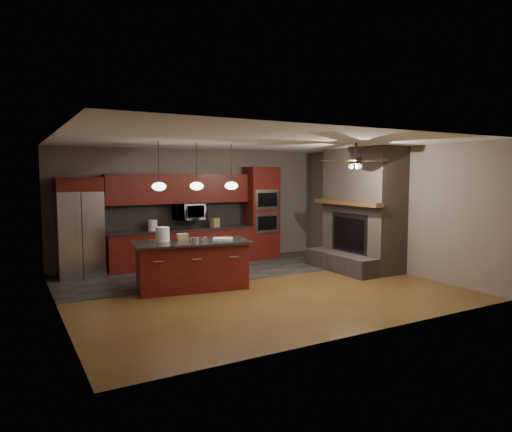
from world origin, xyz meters
TOP-DOWN VIEW (x-y plane):
  - ground at (0.00, 0.00)m, footprint 7.00×7.00m
  - ceiling at (0.00, 0.00)m, footprint 7.00×6.00m
  - back_wall at (0.00, 3.00)m, footprint 7.00×0.02m
  - right_wall at (3.50, 0.00)m, footprint 0.02×6.00m
  - left_wall at (-3.50, 0.00)m, footprint 0.02×6.00m
  - slate_tile_patch at (0.00, 1.80)m, footprint 7.00×2.40m
  - fireplace_column at (3.04, 0.40)m, footprint 1.30×2.10m
  - back_cabinetry at (-0.48, 2.74)m, footprint 3.59×0.64m
  - oven_tower at (1.70, 2.69)m, footprint 0.80×0.63m
  - microwave at (-0.27, 2.75)m, footprint 0.73×0.41m
  - refrigerator at (-2.80, 2.62)m, footprint 0.92×0.75m
  - kitchen_island at (-1.10, 0.49)m, footprint 2.30×1.32m
  - white_bucket at (-1.60, 0.69)m, footprint 0.34×0.34m
  - paint_can at (-1.13, 0.25)m, footprint 0.19×0.19m
  - paint_tray at (-0.49, 0.39)m, footprint 0.45×0.41m
  - cardboard_box at (-1.20, 0.71)m, footprint 0.22×0.18m
  - counter_bucket at (-1.20, 2.70)m, footprint 0.23×0.23m
  - counter_box at (0.35, 2.65)m, footprint 0.23×0.21m
  - pendant_left at (-1.65, 0.70)m, footprint 0.26×0.26m
  - pendant_center at (-0.90, 0.70)m, footprint 0.26×0.26m
  - pendant_right at (-0.15, 0.70)m, footprint 0.26×0.26m
  - ceiling_fan at (1.80, -0.80)m, footprint 1.27×1.33m

SIDE VIEW (x-z plane):
  - ground at x=0.00m, z-range 0.00..0.00m
  - slate_tile_patch at x=0.00m, z-range 0.00..0.01m
  - kitchen_island at x=-1.10m, z-range 0.01..0.93m
  - back_cabinetry at x=-0.48m, z-range -0.21..1.99m
  - paint_tray at x=-0.49m, z-range 0.92..0.96m
  - paint_can at x=-1.13m, z-range 0.92..1.03m
  - cardboard_box at x=-1.20m, z-range 0.92..1.05m
  - counter_box at x=0.35m, z-range 0.90..1.12m
  - counter_bucket at x=-1.20m, z-range 0.90..1.14m
  - white_bucket at x=-1.60m, z-range 0.92..1.20m
  - refrigerator at x=-2.80m, z-range 0.00..2.13m
  - oven_tower at x=1.70m, z-range 0.00..2.38m
  - fireplace_column at x=3.04m, z-range -0.10..2.70m
  - microwave at x=-0.27m, z-range 1.05..1.55m
  - back_wall at x=0.00m, z-range 0.00..2.80m
  - right_wall at x=3.50m, z-range 0.00..2.80m
  - left_wall at x=-3.50m, z-range 0.00..2.80m
  - pendant_left at x=-1.65m, z-range 1.51..2.42m
  - pendant_center at x=-0.90m, z-range 1.51..2.42m
  - pendant_right at x=-0.15m, z-range 1.51..2.42m
  - ceiling_fan at x=1.80m, z-range 2.25..2.66m
  - ceiling at x=0.00m, z-range 2.79..2.81m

